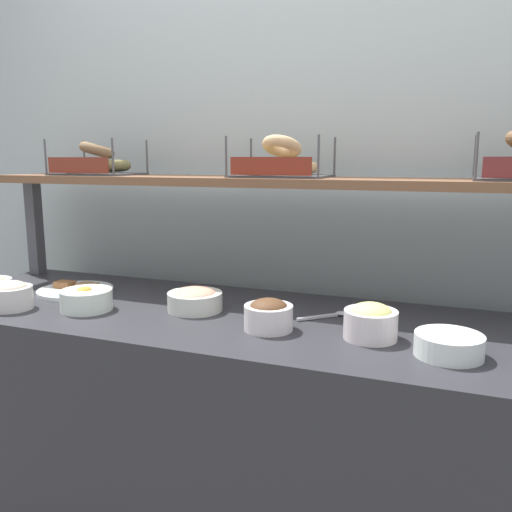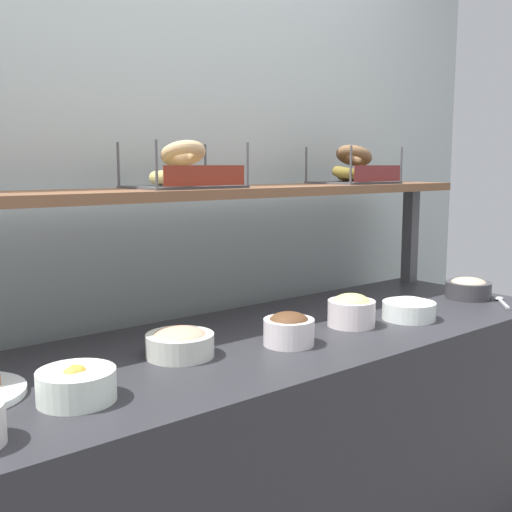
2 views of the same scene
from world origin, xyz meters
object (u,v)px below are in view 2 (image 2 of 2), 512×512
Objects in this scene: bowl_tuna_salad at (468,288)px; bowl_lox_spread at (181,343)px; serving_spoon_near_plate at (282,321)px; bowl_chocolate_spread at (289,329)px; serving_spoon_by_edge at (501,301)px; bowl_cream_cheese at (409,308)px; bagel_basket_cinnamon_raisin at (354,171)px; bowl_fruit_salad at (76,384)px; bowl_egg_salad at (351,310)px; bagel_basket_plain at (184,173)px.

bowl_tuna_salad is 0.93× the size of bowl_lox_spread.
bowl_tuna_salad reaches higher than serving_spoon_near_plate.
bowl_tuna_salad is 0.81m from serving_spoon_near_plate.
bowl_chocolate_spread is 1.00× the size of serving_spoon_near_plate.
serving_spoon_by_edge is at bearing -79.14° from bowl_tuna_salad.
bowl_cream_cheese reaches higher than serving_spoon_near_plate.
bagel_basket_cinnamon_raisin reaches higher than serving_spoon_near_plate.
bowl_egg_salad is (0.92, 0.05, 0.01)m from bowl_fruit_salad.
bowl_lox_spread is 1.10m from bagel_basket_cinnamon_raisin.
bowl_fruit_salad is at bearing -178.30° from bowl_tuna_salad.
bowl_egg_salad is 0.45× the size of bagel_basket_plain.
bagel_basket_cinnamon_raisin reaches higher than bagel_basket_plain.
serving_spoon_by_edge is (1.60, -0.07, -0.03)m from bowl_fruit_salad.
bowl_cream_cheese is at bearing -3.98° from bowl_chocolate_spread.
bowl_chocolate_spread is 0.97m from serving_spoon_by_edge.
serving_spoon_near_plate is 0.74m from bagel_basket_cinnamon_raisin.
bowl_tuna_salad is 0.56× the size of bagel_basket_cinnamon_raisin.
serving_spoon_near_plate is 0.56m from bagel_basket_plain.
bowl_lox_spread is 1.27m from serving_spoon_by_edge.
bagel_basket_plain reaches higher than bowl_cream_cheese.
bagel_basket_plain reaches higher than bowl_fruit_salad.
bowl_cream_cheese is 1.20× the size of bowl_chocolate_spread.
bowl_lox_spread is 0.45m from serving_spoon_near_plate.
bagel_basket_cinnamon_raisin is (1.31, 0.40, 0.44)m from bowl_fruit_salad.
bowl_fruit_salad is at bearing 177.33° from serving_spoon_by_edge.
bagel_basket_plain reaches higher than bowl_egg_salad.
bowl_fruit_salad is at bearing -176.80° from bowl_egg_salad.
bowl_fruit_salad is 0.51× the size of bagel_basket_plain.
bagel_basket_cinnamon_raisin is at bearing 120.93° from serving_spoon_by_edge.
bowl_lox_spread is 1.23× the size of serving_spoon_by_edge.
bowl_egg_salad is 0.68m from bagel_basket_cinnamon_raisin.
serving_spoon_near_plate is 0.97× the size of serving_spoon_by_edge.
serving_spoon_near_plate is 0.87m from serving_spoon_by_edge.
bowl_fruit_salad reaches higher than bowl_cream_cheese.
bowl_cream_cheese is 0.52× the size of bagel_basket_plain.
bagel_basket_plain is (-0.59, 0.42, 0.44)m from bowl_cream_cheese.
bowl_tuna_salad reaches higher than bowl_cream_cheese.
bowl_tuna_salad and bowl_fruit_salad have the same top height.
bowl_egg_salad is 0.69m from serving_spoon_by_edge.
bagel_basket_plain is at bearing 160.81° from bowl_tuna_salad.
bowl_fruit_salad reaches higher than bowl_lox_spread.
serving_spoon_near_plate is (-0.36, 0.22, -0.03)m from bowl_cream_cheese.
bowl_lox_spread is (0.34, 0.12, 0.00)m from bowl_fruit_salad.
serving_spoon_near_plate is (0.14, 0.19, -0.04)m from bowl_chocolate_spread.
bowl_egg_salad is at bearing 5.63° from bowl_chocolate_spread.
bagel_basket_cinnamon_raisin is (0.18, 0.41, 0.44)m from bowl_cream_cheese.
bowl_fruit_salad is at bearing 179.41° from bowl_cream_cheese.
bagel_basket_cinnamon_raisin reaches higher than bowl_cream_cheese.
bowl_tuna_salad is at bearing 7.52° from bowl_cream_cheese.
bowl_lox_spread is at bearing 161.56° from bowl_chocolate_spread.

